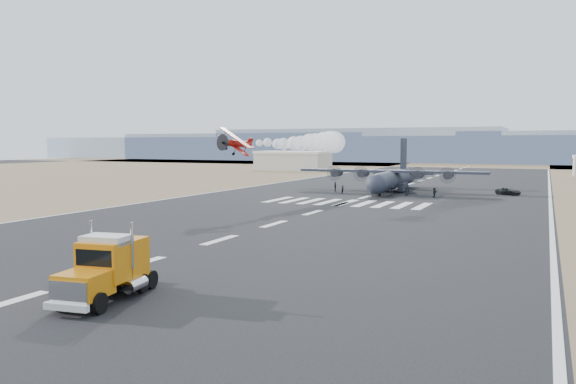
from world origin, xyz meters
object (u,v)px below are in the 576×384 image
Objects in this scene: crew_a at (372,191)px; crew_d at (335,187)px; hangar_left at (293,160)px; aerobatic_biplane at (236,143)px; crew_c at (392,191)px; crew_e at (407,191)px; crew_h at (343,190)px; crew_g at (408,189)px; crew_b at (383,189)px; semi_truck at (108,268)px; support_vehicle at (508,191)px; transport_aircraft at (393,178)px; crew_f at (434,192)px.

crew_d is (-9.26, 6.22, 0.06)m from crew_a.
aerobatic_biplane is (41.94, -112.38, 6.03)m from hangar_left.
crew_e is at bearing 134.93° from crew_c.
aerobatic_biplane reaches higher than crew_a.
crew_d reaches higher than crew_h.
crew_d reaches higher than crew_g.
hangar_left is 14.82× the size of crew_g.
crew_g is (4.00, 2.86, -0.10)m from crew_b.
crew_e is (2.02, 2.68, -0.11)m from crew_c.
crew_d is at bearing -167.67° from crew_e.
hangar_left is 120.10m from aerobatic_biplane.
semi_truck is 72.05m from crew_a.
aerobatic_biplane is at bearing -69.54° from hangar_left.
support_vehicle is 25.45m from crew_a.
support_vehicle is at bearing 98.58° from crew_d.
hangar_left reaches higher than support_vehicle.
transport_aircraft reaches higher than hangar_left.
crew_d is 1.16× the size of crew_h.
transport_aircraft is 19.49× the size of crew_b.
semi_truck is at bearing -162.28° from support_vehicle.
crew_a is 1.08× the size of crew_h.
semi_truck is 75.65m from crew_b.
hangar_left is at bearing 125.11° from transport_aircraft.
semi_truck is at bearing -66.14° from crew_e.
semi_truck is 72.19m from crew_c.
crew_c is (-0.91, 72.18, -1.02)m from semi_truck.
hangar_left reaches higher than crew_a.
crew_f is at bearing -63.54° from crew_h.
transport_aircraft reaches higher than crew_a.
hangar_left is 94.58m from crew_g.
crew_e is (5.60, 2.95, -0.05)m from crew_a.
crew_b reaches higher than crew_e.
crew_b is at bearing -55.63° from hangar_left.
crew_b is at bearing -93.26° from transport_aircraft.
crew_d is at bearing -120.91° from crew_b.
crew_f is at bearing 76.13° from semi_truck.
crew_a is 3.59m from crew_c.
crew_d is (-10.46, -4.13, -1.79)m from transport_aircraft.
crew_b is 1.12× the size of crew_g.
transport_aircraft is at bearing -13.28° from crew_h.
crew_g is at bearing -52.65° from hangar_left.
crew_h is (46.29, -80.11, -2.63)m from hangar_left.
support_vehicle is at bearing 115.13° from crew_c.
aerobatic_biplane is 43.19m from transport_aircraft.
semi_truck is at bearing -174.68° from crew_f.
crew_c is (13.97, 30.98, -8.54)m from aerobatic_biplane.
semi_truck is 5.61× the size of crew_e.
support_vehicle is (21.01, 2.08, -2.06)m from transport_aircraft.
support_vehicle is at bearing -42.73° from crew_h.
crew_c is (-18.63, -12.15, 0.27)m from support_vehicle.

